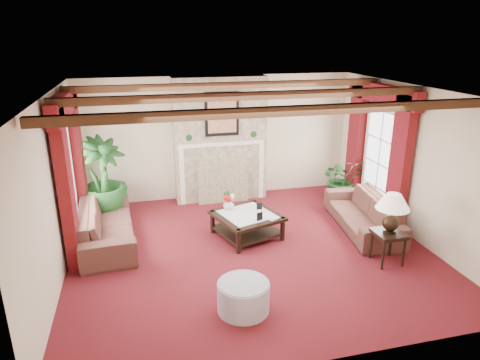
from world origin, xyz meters
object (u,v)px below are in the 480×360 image
object	(u,v)px
ottoman	(243,297)
coffee_table	(247,225)
sofa_left	(106,218)
potted_palm	(105,197)
sofa_right	(363,208)
side_table	(387,247)

from	to	relation	value
ottoman	coffee_table	bearing A→B (deg)	74.10
sofa_left	potted_palm	distance (m)	1.06
sofa_right	potted_palm	distance (m)	5.05
potted_palm	side_table	size ratio (longest dim) A/B	3.47
potted_palm	coffee_table	bearing A→B (deg)	-29.84
sofa_left	side_table	size ratio (longest dim) A/B	4.30
side_table	ottoman	xyz separation A→B (m)	(-2.58, -0.68, -0.06)
sofa_left	potted_palm	bearing A→B (deg)	0.22
sofa_left	side_table	bearing A→B (deg)	-116.42
sofa_left	sofa_right	bearing A→B (deg)	-100.90
potted_palm	side_table	distance (m)	5.38
side_table	ottoman	size ratio (longest dim) A/B	0.77
potted_palm	ottoman	distance (m)	4.10
sofa_right	sofa_left	bearing A→B (deg)	-90.16
sofa_left	coffee_table	size ratio (longest dim) A/B	2.18
coffee_table	ottoman	distance (m)	2.22
coffee_table	ottoman	size ratio (longest dim) A/B	1.51
sofa_right	side_table	xyz separation A→B (m)	(-0.26, -1.27, -0.15)
sofa_right	side_table	world-z (taller)	sofa_right
sofa_left	coffee_table	world-z (taller)	sofa_left
coffee_table	side_table	distance (m)	2.45
potted_palm	ottoman	world-z (taller)	potted_palm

